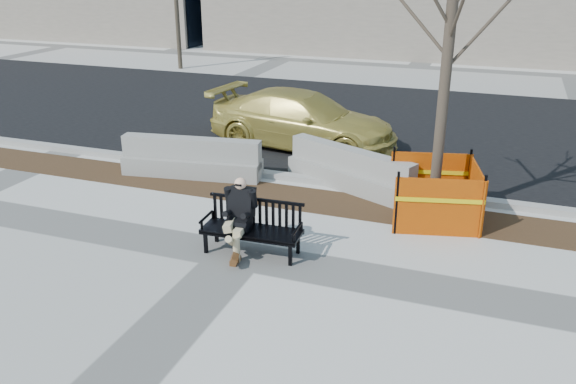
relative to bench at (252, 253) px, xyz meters
The scene contains 11 objects.
ground 0.23m from the bench, 142.34° to the right, with size 120.00×120.00×0.00m, color beige.
mulch_strip 2.47m from the bench, 94.25° to the left, with size 40.00×1.20×0.02m, color #47301C.
asphalt_street 8.66m from the bench, 91.21° to the left, with size 60.00×10.40×0.01m, color black.
curb 3.41m from the bench, 93.07° to the left, with size 60.00×0.25×0.12m, color #9E9B93.
bench is the anchor object (origin of this frame).
seated_man 0.23m from the bench, behind, with size 0.52×0.87×1.22m, color black, non-canonical shape.
tree_fence 3.49m from the bench, 42.91° to the left, with size 2.27×2.27×5.67m, color #DD5204, non-canonical shape.
sedan 5.87m from the bench, 100.78° to the left, with size 1.93×4.75×1.38m, color gold.
jersey_barrier_left 3.93m from the bench, 132.60° to the left, with size 3.05×0.61×0.87m, color gray, non-canonical shape.
jersey_barrier_right 3.45m from the bench, 77.52° to the left, with size 3.00×0.60×0.86m, color gray, non-canonical shape.
far_tree_left 17.51m from the bench, 123.38° to the left, with size 2.03×2.03×5.47m, color #483D2E, non-canonical shape.
Camera 1 is at (3.71, -7.78, 4.48)m, focal length 37.32 mm.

